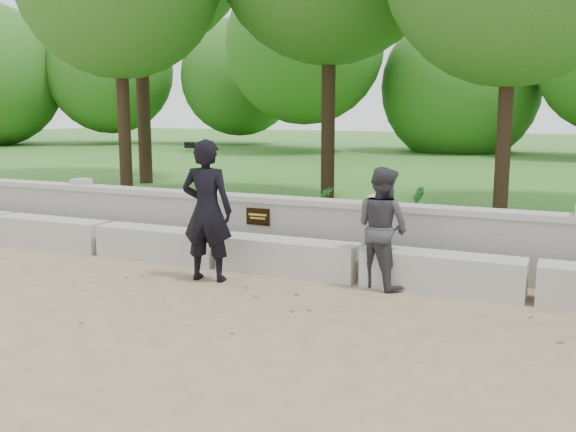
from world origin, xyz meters
name	(u,v)px	position (x,y,z in m)	size (l,w,h in m)	color
ground	(134,304)	(0.00, 0.00, 0.00)	(80.00, 80.00, 0.00)	tan
lawn	(418,174)	(0.00, 14.00, 0.12)	(40.00, 22.00, 0.25)	#2A5F17
concrete_bench	(220,250)	(0.00, 1.90, 0.22)	(11.90, 0.45, 0.45)	beige
parapet_wall	(244,224)	(0.00, 2.60, 0.46)	(12.50, 0.35, 0.90)	#B7B5AD
man_main	(207,211)	(0.22, 1.21, 0.89)	(0.70, 0.63, 1.77)	black
visitor_left	(382,227)	(2.30, 1.80, 0.73)	(0.89, 0.82, 1.46)	#3A393E
shrub_a	(74,195)	(-4.23, 3.76, 0.52)	(0.29, 0.19, 0.54)	#276D25
shrub_b	(416,205)	(2.00, 4.89, 0.56)	(0.34, 0.27, 0.61)	#276D25
shrub_d	(326,205)	(0.65, 4.28, 0.55)	(0.34, 0.30, 0.61)	#276D25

